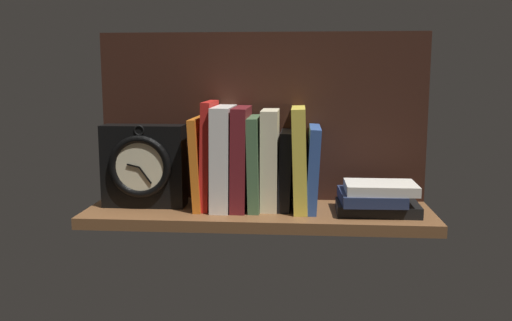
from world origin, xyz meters
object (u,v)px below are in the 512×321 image
book_white_catcher (224,157)px  book_maroon_dawkins (241,158)px  book_black_skeptic (285,170)px  book_yellow_seinlanguage (300,158)px  book_stack_side (376,198)px  book_red_requiem (209,154)px  book_green_romantic (255,162)px  book_orange_pandolfini (200,162)px  book_blue_modern (313,168)px  book_cream_twain (270,159)px  framed_clock (144,166)px

book_white_catcher → book_maroon_dawkins: bearing=0.0°
book_black_skeptic → book_yellow_seinlanguage: (3.15, 0.00, 2.67)cm
book_white_catcher → book_stack_side: size_ratio=1.28×
book_white_catcher → book_black_skeptic: 14.37cm
book_red_requiem → book_green_romantic: (10.53, 0.00, -1.70)cm
book_green_romantic → book_yellow_seinlanguage: book_yellow_seinlanguage is taller
book_orange_pandolfini → book_yellow_seinlanguage: 22.80cm
book_red_requiem → book_blue_modern: bearing=0.0°
book_orange_pandolfini → book_stack_side: (39.56, -3.61, -6.88)cm
book_red_requiem → book_yellow_seinlanguage: book_red_requiem is taller
book_cream_twain → book_stack_side: bearing=-8.7°
book_red_requiem → book_maroon_dawkins: bearing=0.0°
book_yellow_seinlanguage → book_cream_twain: bearing=180.0°
book_white_catcher → framed_clock: size_ratio=1.21×
book_red_requiem → book_white_catcher: book_red_requiem is taller
book_maroon_dawkins → book_orange_pandolfini: bearing=180.0°
book_red_requiem → book_cream_twain: 13.96cm
book_white_catcher → book_black_skeptic: bearing=0.0°
book_black_skeptic → framed_clock: size_ratio=0.92×
book_yellow_seinlanguage → book_blue_modern: bearing=0.0°
book_black_skeptic → book_yellow_seinlanguage: size_ratio=0.77×
book_maroon_dawkins → book_black_skeptic: (10.10, 0.00, -2.67)cm
book_red_requiem → book_stack_side: (37.40, -3.61, -8.72)cm
book_maroon_dawkins → book_cream_twain: book_maroon_dawkins is taller
book_orange_pandolfini → framed_clock: size_ratio=1.07×
book_maroon_dawkins → book_yellow_seinlanguage: size_ratio=1.00×
book_maroon_dawkins → book_blue_modern: 16.37cm
book_blue_modern → framed_clock: size_ratio=0.98×
book_orange_pandolfini → book_cream_twain: 16.12cm
book_cream_twain → book_maroon_dawkins: bearing=180.0°
book_stack_side → book_yellow_seinlanguage: bearing=167.9°
book_black_skeptic → book_yellow_seinlanguage: book_yellow_seinlanguage is taller
book_green_romantic → book_yellow_seinlanguage: (10.08, 0.00, 1.07)cm
book_green_romantic → book_black_skeptic: (6.93, 0.00, -1.60)cm
book_cream_twain → book_white_catcher: bearing=180.0°
book_red_requiem → book_maroon_dawkins: 7.39cm
book_cream_twain → book_yellow_seinlanguage: (6.68, 0.00, 0.29)cm
book_white_catcher → book_stack_side: bearing=-6.1°
book_white_catcher → book_black_skeptic: book_white_catcher is taller
book_red_requiem → book_blue_modern: (23.59, 0.00, -2.77)cm
book_maroon_dawkins → book_stack_side: bearing=-6.9°
book_yellow_seinlanguage → framed_clock: 35.63cm
book_orange_pandolfini → book_red_requiem: book_red_requiem is taller
book_blue_modern → book_yellow_seinlanguage: bearing=180.0°
book_orange_pandolfini → book_red_requiem: size_ratio=0.85×
book_orange_pandolfini → book_green_romantic: (12.69, 0.00, 0.14)cm
book_maroon_dawkins → book_cream_twain: 6.57cm
book_white_catcher → book_cream_twain: 10.58cm
book_green_romantic → book_stack_side: bearing=-7.7°
book_yellow_seinlanguage → book_stack_side: bearing=-12.1°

